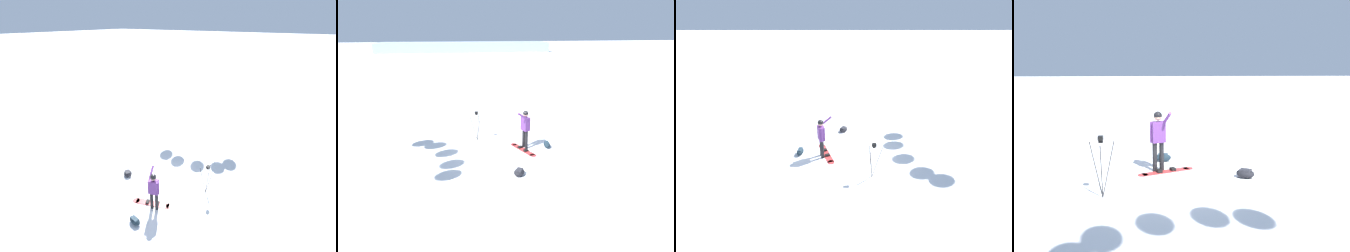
{
  "view_description": "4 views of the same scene",
  "coord_description": "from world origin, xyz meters",
  "views": [
    {
      "loc": [
        4.13,
        -5.71,
        7.09
      ],
      "look_at": [
        -0.86,
        1.82,
        2.57
      ],
      "focal_mm": 22.66,
      "sensor_mm": 36.0,
      "label": 1
    },
    {
      "loc": [
        -10.89,
        2.78,
        5.09
      ],
      "look_at": [
        -0.37,
        0.34,
        1.31
      ],
      "focal_mm": 28.71,
      "sensor_mm": 36.0,
      "label": 2
    },
    {
      "loc": [
        8.0,
        0.27,
        5.41
      ],
      "look_at": [
        -0.36,
        0.3,
        1.28
      ],
      "focal_mm": 22.72,
      "sensor_mm": 36.0,
      "label": 3
    },
    {
      "loc": [
        0.46,
        9.24,
        2.99
      ],
      "look_at": [
        -0.47,
        0.64,
        1.56
      ],
      "focal_mm": 36.52,
      "sensor_mm": 36.0,
      "label": 4
    }
  ],
  "objects": [
    {
      "name": "ground_plane",
      "position": [
        0.0,
        0.0,
        0.0
      ],
      "size": [
        300.0,
        300.0,
        0.0
      ],
      "primitive_type": "plane",
      "color": "white"
    },
    {
      "name": "snowboarder",
      "position": [
        0.1,
        -0.66,
        1.11
      ],
      "size": [
        0.62,
        0.66,
        1.82
      ],
      "color": "black",
      "rests_on": "ground_plane"
    },
    {
      "name": "snowboard",
      "position": [
        -0.12,
        -0.51,
        0.02
      ],
      "size": [
        1.66,
        0.82,
        0.1
      ],
      "color": "#B23333",
      "rests_on": "ground_plane"
    },
    {
      "name": "gear_bag_large",
      "position": [
        -0.09,
        -1.68,
        0.15
      ],
      "size": [
        0.55,
        0.35,
        0.27
      ],
      "color": "#192833",
      "rests_on": "ground_plane"
    },
    {
      "name": "camera_tripod",
      "position": [
        1.5,
        1.38,
        1.05
      ],
      "size": [
        0.6,
        0.5,
        1.49
      ],
      "color": "#262628",
      "rests_on": "ground_plane"
    },
    {
      "name": "gear_bag_small",
      "position": [
        -2.29,
        0.28,
        0.13
      ],
      "size": [
        0.64,
        0.61,
        0.25
      ],
      "color": "black",
      "rests_on": "ground_plane"
    },
    {
      "name": "distant_ridge",
      "position": [
        66.46,
        -3.51,
        1.28
      ],
      "size": [
        12.51,
        45.52,
        2.55
      ],
      "color": "#99ACC0",
      "rests_on": "ground_plane"
    }
  ]
}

